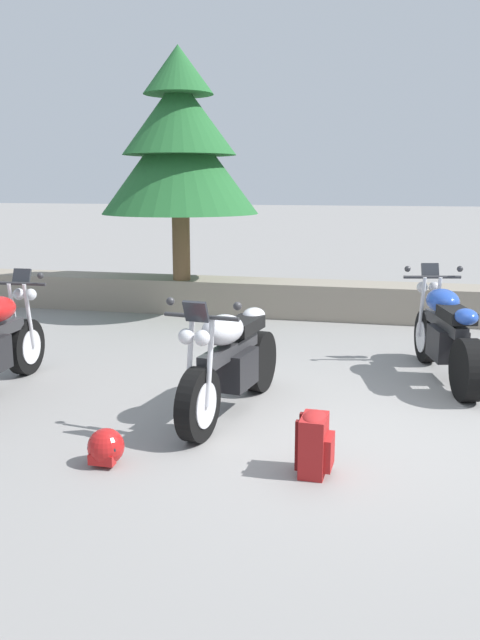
{
  "coord_description": "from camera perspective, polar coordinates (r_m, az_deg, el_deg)",
  "views": [
    {
      "loc": [
        0.26,
        -5.52,
        2.09
      ],
      "look_at": [
        -1.33,
        1.2,
        0.65
      ],
      "focal_mm": 36.87,
      "sensor_mm": 36.0,
      "label": 1
    }
  ],
  "objects": [
    {
      "name": "motorcycle_blue_far_right",
      "position": [
        7.42,
        17.42,
        -1.26
      ],
      "size": [
        0.83,
        2.04,
        1.18
      ],
      "color": "black",
      "rests_on": "ground"
    },
    {
      "name": "pine_tree_far_left",
      "position": [
        10.66,
        -5.29,
        14.92
      ],
      "size": [
        2.48,
        2.48,
        3.61
      ],
      "color": "brown",
      "rests_on": "stone_wall"
    },
    {
      "name": "motorcycle_silver_centre",
      "position": [
        6.0,
        -0.86,
        -3.73
      ],
      "size": [
        0.67,
        2.06,
        1.18
      ],
      "color": "black",
      "rests_on": "ground"
    },
    {
      "name": "rider_backpack",
      "position": [
        4.88,
        6.5,
        -10.49
      ],
      "size": [
        0.27,
        0.31,
        0.47
      ],
      "color": "#A31E1E",
      "rests_on": "ground"
    },
    {
      "name": "rider_helmet",
      "position": [
        5.14,
        -11.6,
        -10.78
      ],
      "size": [
        0.28,
        0.28,
        0.28
      ],
      "color": "#B21919",
      "rests_on": "ground"
    },
    {
      "name": "stone_wall",
      "position": [
        10.48,
        11.66,
        1.55
      ],
      "size": [
        36.0,
        0.8,
        0.55
      ],
      "primitive_type": "cube",
      "color": "gray",
      "rests_on": "ground"
    },
    {
      "name": "ground_plane",
      "position": [
        5.9,
        10.02,
        -9.12
      ],
      "size": [
        120.0,
        120.0,
        0.0
      ],
      "primitive_type": "plane",
      "color": "gray"
    }
  ]
}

